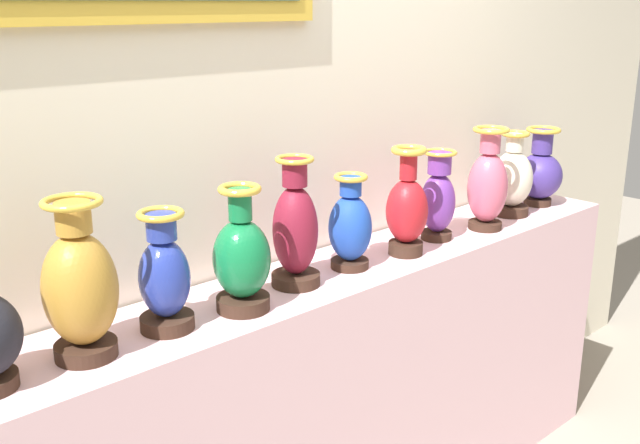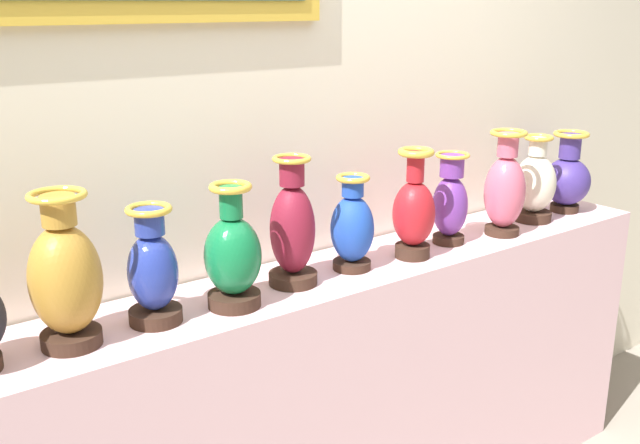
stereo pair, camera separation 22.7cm
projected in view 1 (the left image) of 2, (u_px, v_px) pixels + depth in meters
display_shelf at (320, 417)px, 2.47m from camera, size 2.89×0.37×1.02m
back_wall at (266, 157)px, 2.39m from camera, size 5.04×0.14×2.68m
vase_ochre at (80, 288)px, 1.74m from camera, size 0.18×0.18×0.40m
vase_cobalt at (165, 278)px, 1.90m from camera, size 0.14×0.14×0.32m
vase_emerald at (242, 259)px, 2.02m from camera, size 0.16×0.16×0.36m
vase_burgundy at (295, 231)px, 2.19m from camera, size 0.15×0.15×0.40m
vase_sapphire at (350, 227)px, 2.34m from camera, size 0.14×0.14×0.31m
vase_crimson at (407, 209)px, 2.47m from camera, size 0.14×0.14×0.37m
vase_violet at (438, 199)px, 2.63m from camera, size 0.12×0.12×0.32m
vase_rose at (488, 184)px, 2.74m from camera, size 0.15×0.15×0.39m
vase_ivory at (512, 179)px, 2.94m from camera, size 0.16×0.16×0.34m
vase_indigo at (540, 172)px, 3.08m from camera, size 0.19×0.19×0.33m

